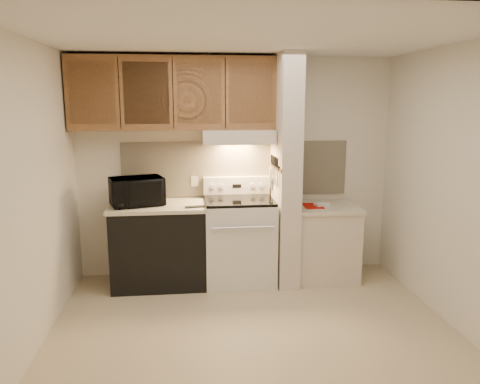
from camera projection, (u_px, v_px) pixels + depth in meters
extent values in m
plane|color=#CAB793|center=(253.00, 329.00, 4.18)|extent=(3.60, 3.60, 0.00)
plane|color=white|center=(255.00, 38.00, 3.70)|extent=(3.60, 3.60, 0.00)
cube|color=silver|center=(236.00, 167.00, 5.40)|extent=(3.60, 2.50, 0.02)
cube|color=silver|center=(32.00, 197.00, 3.75)|extent=(0.02, 3.00, 2.50)
cube|color=silver|center=(455.00, 188.00, 4.14)|extent=(0.02, 3.00, 2.50)
cube|color=beige|center=(236.00, 169.00, 5.40)|extent=(2.60, 0.02, 0.63)
cube|color=silver|center=(239.00, 242.00, 5.22)|extent=(0.76, 0.65, 0.92)
cube|color=black|center=(242.00, 247.00, 4.90)|extent=(0.50, 0.01, 0.30)
cylinder|color=silver|center=(243.00, 228.00, 4.82)|extent=(0.65, 0.02, 0.02)
cube|color=black|center=(239.00, 200.00, 5.13)|extent=(0.74, 0.64, 0.03)
cube|color=silver|center=(236.00, 185.00, 5.39)|extent=(0.76, 0.08, 0.20)
cube|color=black|center=(237.00, 186.00, 5.34)|extent=(0.10, 0.01, 0.04)
cylinder|color=silver|center=(212.00, 186.00, 5.31)|extent=(0.05, 0.02, 0.05)
cylinder|color=silver|center=(221.00, 186.00, 5.32)|extent=(0.05, 0.02, 0.05)
cylinder|color=silver|center=(252.00, 186.00, 5.36)|extent=(0.05, 0.02, 0.05)
cylinder|color=silver|center=(261.00, 186.00, 5.37)|extent=(0.05, 0.02, 0.05)
cube|color=black|center=(160.00, 246.00, 5.14)|extent=(1.00, 0.63, 0.87)
cube|color=beige|center=(158.00, 206.00, 5.05)|extent=(1.04, 0.67, 0.04)
cube|color=black|center=(195.00, 207.00, 4.89)|extent=(0.21, 0.10, 0.01)
cylinder|color=#306E61|center=(157.00, 201.00, 4.97)|extent=(0.12, 0.12, 0.11)
cube|color=beige|center=(195.00, 181.00, 5.36)|extent=(0.08, 0.01, 0.12)
imported|color=black|center=(137.00, 191.00, 4.98)|extent=(0.63, 0.51, 0.30)
cube|color=beige|center=(285.00, 171.00, 5.12)|extent=(0.22, 0.70, 2.50)
cube|color=brown|center=(275.00, 167.00, 5.10)|extent=(0.01, 0.70, 0.04)
cube|color=black|center=(275.00, 166.00, 5.04)|extent=(0.02, 0.42, 0.04)
cube|color=silver|center=(277.00, 177.00, 4.90)|extent=(0.01, 0.03, 0.16)
cylinder|color=black|center=(277.00, 163.00, 4.87)|extent=(0.02, 0.02, 0.10)
cube|color=silver|center=(275.00, 177.00, 4.99)|extent=(0.01, 0.04, 0.18)
cylinder|color=black|center=(276.00, 162.00, 4.97)|extent=(0.02, 0.02, 0.10)
cube|color=silver|center=(274.00, 177.00, 5.06)|extent=(0.01, 0.04, 0.20)
cylinder|color=black|center=(275.00, 161.00, 5.02)|extent=(0.02, 0.02, 0.10)
cube|color=silver|center=(273.00, 173.00, 5.15)|extent=(0.01, 0.04, 0.16)
cylinder|color=black|center=(273.00, 160.00, 5.11)|extent=(0.02, 0.02, 0.10)
cube|color=silver|center=(271.00, 173.00, 5.23)|extent=(0.01, 0.04, 0.18)
cylinder|color=black|center=(272.00, 159.00, 5.20)|extent=(0.02, 0.02, 0.10)
cube|color=gray|center=(271.00, 178.00, 5.29)|extent=(0.03, 0.09, 0.22)
cube|color=beige|center=(324.00, 244.00, 5.33)|extent=(0.70, 0.60, 0.81)
cube|color=beige|center=(325.00, 207.00, 5.25)|extent=(0.74, 0.64, 0.04)
cube|color=#AF1106|center=(313.00, 206.00, 5.22)|extent=(0.21, 0.28, 0.01)
cube|color=white|center=(321.00, 205.00, 5.21)|extent=(0.17, 0.13, 0.04)
cube|color=beige|center=(238.00, 136.00, 5.12)|extent=(0.78, 0.44, 0.15)
cube|color=beige|center=(240.00, 142.00, 4.92)|extent=(0.78, 0.04, 0.06)
cube|color=brown|center=(173.00, 93.00, 5.00)|extent=(2.18, 0.33, 0.77)
cube|color=brown|center=(92.00, 93.00, 4.75)|extent=(0.46, 0.01, 0.63)
cube|color=black|center=(119.00, 93.00, 4.78)|extent=(0.01, 0.01, 0.73)
cube|color=brown|center=(146.00, 93.00, 4.81)|extent=(0.46, 0.01, 0.63)
cube|color=black|center=(173.00, 93.00, 4.84)|extent=(0.01, 0.01, 0.73)
cube|color=brown|center=(199.00, 93.00, 4.87)|extent=(0.46, 0.01, 0.63)
cube|color=black|center=(225.00, 93.00, 4.90)|extent=(0.01, 0.01, 0.73)
cube|color=brown|center=(251.00, 93.00, 4.93)|extent=(0.46, 0.01, 0.63)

